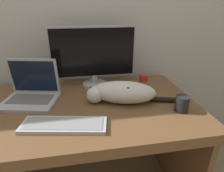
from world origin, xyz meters
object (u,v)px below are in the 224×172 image
at_px(monitor, 93,56).
at_px(external_keyboard, 64,125).
at_px(cat, 121,92).
at_px(laptop, 31,93).
at_px(coffee_mug, 182,104).

xyz_separation_m(monitor, external_keyboard, (-0.19, -0.49, -0.21)).
bearing_deg(cat, laptop, -176.16).
bearing_deg(cat, external_keyboard, -133.30).
distance_m(monitor, cat, 0.36).
bearing_deg(coffee_mug, external_keyboard, -176.27).
bearing_deg(laptop, coffee_mug, -5.08).
height_order(cat, coffee_mug, cat).
height_order(external_keyboard, coffee_mug, coffee_mug).
xyz_separation_m(cat, coffee_mug, (0.31, -0.16, -0.02)).
xyz_separation_m(monitor, cat, (0.14, -0.29, -0.15)).
distance_m(monitor, external_keyboard, 0.57).
height_order(laptop, external_keyboard, laptop).
bearing_deg(laptop, monitor, 36.07).
bearing_deg(monitor, laptop, -156.45).
distance_m(laptop, coffee_mug, 0.89).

